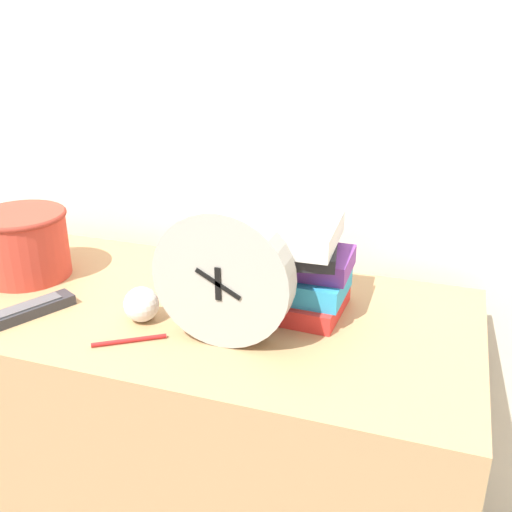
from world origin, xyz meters
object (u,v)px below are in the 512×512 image
crumpled_paper_ball (141,304)px  pen (129,340)px  book_stack (284,263)px  desk_clock (223,279)px  basket (24,242)px  tv_remote (24,312)px

crumpled_paper_ball → pen: 0.08m
book_stack → pen: (-0.22, -0.21, -0.09)m
desk_clock → crumpled_paper_ball: size_ratio=3.69×
basket → crumpled_paper_ball: size_ratio=2.90×
book_stack → desk_clock: bearing=-111.7°
desk_clock → crumpled_paper_ball: desk_clock is taller
book_stack → crumpled_paper_ball: size_ratio=3.95×
book_stack → crumpled_paper_ball: book_stack is taller
desk_clock → book_stack: size_ratio=0.94×
desk_clock → crumpled_paper_ball: (-0.17, 0.02, -0.09)m
basket → crumpled_paper_ball: basket is taller
book_stack → basket: 0.56m
basket → pen: bearing=-27.1°
tv_remote → pen: tv_remote is taller
desk_clock → tv_remote: desk_clock is taller
crumpled_paper_ball → tv_remote: bearing=-164.2°
desk_clock → basket: size_ratio=1.28×
book_stack → basket: size_ratio=1.36×
crumpled_paper_ball → pen: bearing=-77.9°
book_stack → pen: bearing=-135.6°
basket → pen: (0.34, -0.18, -0.07)m
basket → tv_remote: basket is taller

